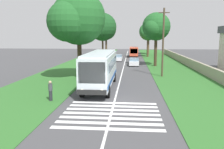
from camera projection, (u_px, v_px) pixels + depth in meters
name	position (u px, v px, depth m)	size (l,w,h in m)	color
ground	(114.00, 102.00, 19.38)	(160.00, 160.00, 0.00)	#424244
grass_verge_left	(67.00, 72.00, 34.80)	(120.00, 8.00, 0.04)	#2D6628
grass_verge_right	(179.00, 74.00, 33.45)	(120.00, 8.00, 0.04)	#2D6628
centre_line	(122.00, 73.00, 34.12)	(110.00, 0.16, 0.01)	silver
coach_bus	(101.00, 68.00, 24.24)	(11.16, 2.62, 3.73)	silver
zebra_crossing	(111.00, 114.00, 16.35)	(5.85, 6.80, 0.01)	silver
trailing_car_0	(134.00, 62.00, 43.17)	(4.30, 1.78, 1.43)	silver
trailing_car_1	(118.00, 58.00, 50.91)	(4.30, 1.78, 1.43)	silver
trailing_minibus_0	(134.00, 51.00, 60.73)	(6.00, 2.14, 2.53)	#CC4C33
roadside_tree_left_0	(77.00, 20.00, 28.82)	(7.97, 6.73, 10.86)	#3D2D1E
roadside_tree_left_1	(102.00, 28.00, 58.04)	(8.49, 6.96, 11.00)	#4C3826
roadside_tree_left_2	(106.00, 30.00, 69.63)	(7.05, 5.87, 10.09)	#4C3826
roadside_tree_right_0	(148.00, 32.00, 60.09)	(5.37, 4.59, 8.77)	#4C3826
roadside_tree_right_1	(156.00, 27.00, 41.35)	(5.80, 4.93, 9.45)	#3D2D1E
roadside_tree_right_2	(148.00, 32.00, 68.01)	(6.62, 5.23, 9.28)	brown
utility_pole	(163.00, 42.00, 30.63)	(0.24, 1.40, 8.89)	#473828
roadside_wall	(195.00, 65.00, 37.97)	(70.00, 0.40, 1.41)	#9E937F
pedestrian	(50.00, 90.00, 19.41)	(0.34, 0.34, 1.69)	#26262D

